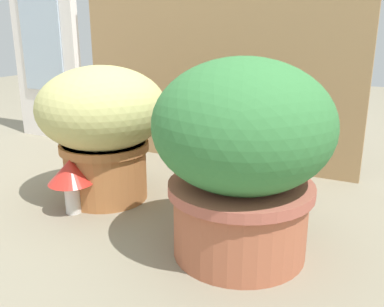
# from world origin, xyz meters

# --- Properties ---
(ground_plane) EXTENTS (6.00, 6.00, 0.00)m
(ground_plane) POSITION_xyz_m (0.00, 0.00, 0.00)
(ground_plane) COLOR gray
(cardboard_backdrop) EXTENTS (1.09, 0.03, 0.74)m
(cardboard_backdrop) POSITION_xyz_m (-0.03, 0.52, 0.37)
(cardboard_backdrop) COLOR #A68055
(cardboard_backdrop) RESTS_ON ground
(window_panel_white) EXTENTS (0.35, 0.05, 0.98)m
(window_panel_white) POSITION_xyz_m (-0.86, 0.53, 0.49)
(window_panel_white) COLOR white
(window_panel_white) RESTS_ON ground
(grass_planter) EXTENTS (0.38, 0.38, 0.40)m
(grass_planter) POSITION_xyz_m (-0.17, 0.04, 0.23)
(grass_planter) COLOR #AF6B3B
(grass_planter) RESTS_ON ground
(leafy_planter) EXTENTS (0.40, 0.40, 0.45)m
(leafy_planter) POSITION_xyz_m (0.30, -0.09, 0.25)
(leafy_planter) COLOR #AE5E41
(leafy_planter) RESTS_ON ground
(cat) EXTENTS (0.32, 0.32, 0.32)m
(cat) POSITION_xyz_m (0.23, 0.17, 0.12)
(cat) COLOR #5C5C53
(cat) RESTS_ON ground
(mushroom_ornament_red) EXTENTS (0.13, 0.13, 0.16)m
(mushroom_ornament_red) POSITION_xyz_m (-0.19, -0.09, 0.11)
(mushroom_ornament_red) COLOR silver
(mushroom_ornament_red) RESTS_ON ground
(mushroom_ornament_pink) EXTENTS (0.09, 0.09, 0.13)m
(mushroom_ornament_pink) POSITION_xyz_m (-0.14, -0.03, 0.09)
(mushroom_ornament_pink) COLOR silver
(mushroom_ornament_pink) RESTS_ON ground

